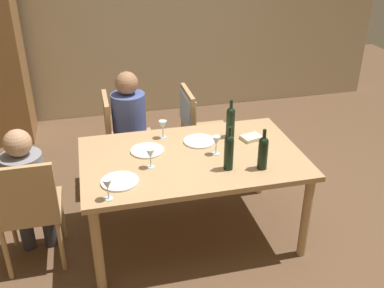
{
  "coord_description": "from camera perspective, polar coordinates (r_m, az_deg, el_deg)",
  "views": [
    {
      "loc": [
        -0.7,
        -2.9,
        2.39
      ],
      "look_at": [
        0.0,
        0.0,
        0.84
      ],
      "focal_mm": 41.81,
      "sensor_mm": 36.0,
      "label": 1
    }
  ],
  "objects": [
    {
      "name": "dining_table",
      "position": [
        3.44,
        0.0,
        -2.66
      ],
      "size": [
        1.68,
        1.04,
        0.74
      ],
      "color": "tan",
      "rests_on": "ground_plane"
    },
    {
      "name": "wine_bottle_dark_red",
      "position": [
        3.65,
        4.94,
        2.94
      ],
      "size": [
        0.07,
        0.07,
        0.32
      ],
      "color": "black",
      "rests_on": "dining_table"
    },
    {
      "name": "person_woman_host",
      "position": [
        3.44,
        -20.32,
        -5.02
      ],
      "size": [
        0.29,
        0.33,
        1.09
      ],
      "color": "#33333D",
      "rests_on": "ground_plane"
    },
    {
      "name": "wine_bottle_tall_green",
      "position": [
        3.18,
        4.73,
        -0.88
      ],
      "size": [
        0.07,
        0.07,
        0.33
      ],
      "color": "black",
      "rests_on": "dining_table"
    },
    {
      "name": "rear_room_partition",
      "position": [
        5.76,
        -6.71,
        16.89
      ],
      "size": [
        6.4,
        0.12,
        2.7
      ],
      "primitive_type": "cube",
      "color": "beige",
      "rests_on": "ground_plane"
    },
    {
      "name": "ground_plane",
      "position": [
        3.82,
        0.0,
        -11.25
      ],
      "size": [
        10.0,
        10.0,
        0.0
      ],
      "primitive_type": "plane",
      "color": "brown"
    },
    {
      "name": "person_man_bearded",
      "position": [
        4.19,
        -7.64,
        2.83
      ],
      "size": [
        0.36,
        0.31,
        1.14
      ],
      "rotation": [
        0.0,
        0.0,
        -1.57
      ],
      "color": "#33333D",
      "rests_on": "ground_plane"
    },
    {
      "name": "chair_far_right",
      "position": [
        4.31,
        0.45,
        2.86
      ],
      "size": [
        0.46,
        0.44,
        0.92
      ],
      "rotation": [
        0.0,
        0.0,
        -1.57
      ],
      "color": "tan",
      "rests_on": "ground_plane"
    },
    {
      "name": "wine_glass_centre",
      "position": [
        3.22,
        -5.34,
        -1.3
      ],
      "size": [
        0.07,
        0.07,
        0.15
      ],
      "color": "silver",
      "rests_on": "dining_table"
    },
    {
      "name": "folded_napkin",
      "position": [
        3.68,
        7.6,
        0.82
      ],
      "size": [
        0.18,
        0.16,
        0.03
      ],
      "primitive_type": "cube",
      "rotation": [
        0.0,
        0.0,
        0.25
      ],
      "color": "beige",
      "rests_on": "dining_table"
    },
    {
      "name": "dinner_plate_guest_right",
      "position": [
        3.48,
        -5.72,
        -0.82
      ],
      "size": [
        0.26,
        0.26,
        0.01
      ],
      "primitive_type": "cylinder",
      "color": "silver",
      "rests_on": "dining_table"
    },
    {
      "name": "chair_far_left",
      "position": [
        4.23,
        -9.05,
        1.12
      ],
      "size": [
        0.44,
        0.44,
        0.92
      ],
      "rotation": [
        0.0,
        0.0,
        -1.57
      ],
      "color": "tan",
      "rests_on": "ground_plane"
    },
    {
      "name": "wine_glass_near_left",
      "position": [
        2.91,
        -10.74,
        -5.15
      ],
      "size": [
        0.07,
        0.07,
        0.15
      ],
      "color": "silver",
      "rests_on": "dining_table"
    },
    {
      "name": "wine_glass_near_right",
      "position": [
        3.64,
        -3.75,
        2.35
      ],
      "size": [
        0.07,
        0.07,
        0.15
      ],
      "color": "silver",
      "rests_on": "dining_table"
    },
    {
      "name": "dinner_plate_guest_left",
      "position": [
        3.12,
        -9.21,
        -4.72
      ],
      "size": [
        0.26,
        0.26,
        0.01
      ],
      "primitive_type": "cylinder",
      "color": "white",
      "rests_on": "dining_table"
    },
    {
      "name": "handbag",
      "position": [
        4.65,
        6.1,
        -2.01
      ],
      "size": [
        0.2,
        0.3,
        0.22
      ],
      "primitive_type": "cube",
      "rotation": [
        0.0,
        0.0,
        -1.27
      ],
      "color": "brown",
      "rests_on": "ground_plane"
    },
    {
      "name": "dinner_plate_host",
      "position": [
        3.6,
        0.94,
        0.37
      ],
      "size": [
        0.26,
        0.26,
        0.01
      ],
      "primitive_type": "cylinder",
      "color": "white",
      "rests_on": "dining_table"
    },
    {
      "name": "wine_glass_far",
      "position": [
        3.39,
        3.11,
        0.34
      ],
      "size": [
        0.07,
        0.07,
        0.15
      ],
      "color": "silver",
      "rests_on": "dining_table"
    },
    {
      "name": "wine_bottle_short_olive",
      "position": [
        3.22,
        9.04,
        -0.97
      ],
      "size": [
        0.07,
        0.07,
        0.31
      ],
      "color": "black",
      "rests_on": "dining_table"
    },
    {
      "name": "chair_left_end",
      "position": [
        3.4,
        -20.19,
        -7.48
      ],
      "size": [
        0.44,
        0.44,
        0.92
      ],
      "color": "tan",
      "rests_on": "ground_plane"
    }
  ]
}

